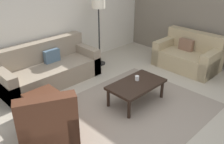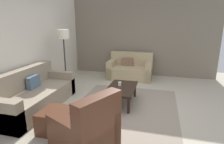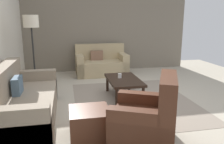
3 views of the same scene
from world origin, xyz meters
The scene contains 10 objects.
ground_plane centered at (0.00, 0.00, 0.00)m, with size 8.00×8.00×0.00m, color #B2A893.
stone_feature_panel centered at (3.00, 0.00, 1.40)m, with size 0.12×5.20×2.80m, color slate.
area_rug centered at (0.00, 0.00, 0.00)m, with size 2.80×2.34×0.01m, color gray.
couch_main centered at (-0.51, 2.09, 0.30)m, with size 2.19×0.93×0.88m.
couch_loveseat centered at (2.44, 0.28, 0.30)m, with size 0.91×1.49×0.88m.
armchair_leather centered at (-1.58, 0.27, 0.31)m, with size 1.07×1.07×0.95m.
ottoman centered at (-1.22, 1.01, 0.20)m, with size 0.56×0.56×0.40m, color #4C2819.
coffee_table centered at (0.25, 0.14, 0.36)m, with size 1.10×0.64×0.41m.
cup centered at (0.34, 0.21, 0.46)m, with size 0.08×0.08×0.09m, color white.
lamp_standing centered at (0.97, 1.99, 1.41)m, with size 0.32×0.32×1.71m.
Camera 3 is at (-4.19, 1.30, 1.65)m, focal length 36.42 mm.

